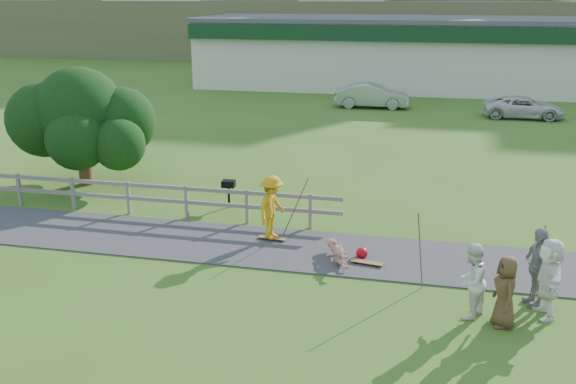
{
  "coord_description": "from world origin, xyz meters",
  "views": [
    {
      "loc": [
        5.42,
        -14.8,
        6.94
      ],
      "look_at": [
        1.6,
        2.0,
        1.53
      ],
      "focal_mm": 40.0,
      "sensor_mm": 36.0,
      "label": 1
    }
  ],
  "objects_px": {
    "skater_rider": "(272,211)",
    "car_white": "(524,107)",
    "tree": "(82,138)",
    "spectator_d": "(548,278)",
    "skater_fallen": "(338,252)",
    "spectator_a": "(471,281)",
    "spectator_c": "(505,292)",
    "spectator_b": "(538,267)",
    "car_silver": "(372,96)",
    "bbq": "(229,194)"
  },
  "relations": [
    {
      "from": "bbq",
      "to": "spectator_b",
      "type": "bearing_deg",
      "value": -33.11
    },
    {
      "from": "spectator_d",
      "to": "skater_fallen",
      "type": "bearing_deg",
      "value": -119.79
    },
    {
      "from": "spectator_a",
      "to": "spectator_b",
      "type": "distance_m",
      "value": 1.78
    },
    {
      "from": "spectator_b",
      "to": "spectator_c",
      "type": "height_order",
      "value": "spectator_b"
    },
    {
      "from": "skater_rider",
      "to": "spectator_a",
      "type": "xyz_separation_m",
      "value": [
        5.37,
        -3.43,
        -0.07
      ]
    },
    {
      "from": "car_white",
      "to": "tree",
      "type": "height_order",
      "value": "tree"
    },
    {
      "from": "spectator_a",
      "to": "spectator_c",
      "type": "relative_size",
      "value": 1.08
    },
    {
      "from": "spectator_d",
      "to": "car_silver",
      "type": "distance_m",
      "value": 26.83
    },
    {
      "from": "spectator_a",
      "to": "tree",
      "type": "distance_m",
      "value": 15.54
    },
    {
      "from": "skater_rider",
      "to": "car_white",
      "type": "distance_m",
      "value": 23.46
    },
    {
      "from": "spectator_b",
      "to": "tree",
      "type": "height_order",
      "value": "tree"
    },
    {
      "from": "skater_rider",
      "to": "skater_fallen",
      "type": "xyz_separation_m",
      "value": [
        2.09,
        -1.05,
        -0.66
      ]
    },
    {
      "from": "skater_rider",
      "to": "spectator_b",
      "type": "height_order",
      "value": "spectator_b"
    },
    {
      "from": "bbq",
      "to": "spectator_c",
      "type": "bearing_deg",
      "value": -41.02
    },
    {
      "from": "tree",
      "to": "bbq",
      "type": "xyz_separation_m",
      "value": [
        6.07,
        -1.39,
        -1.3
      ]
    },
    {
      "from": "spectator_c",
      "to": "car_white",
      "type": "height_order",
      "value": "spectator_c"
    },
    {
      "from": "car_white",
      "to": "bbq",
      "type": "relative_size",
      "value": 4.78
    },
    {
      "from": "tree",
      "to": "spectator_a",
      "type": "bearing_deg",
      "value": -28.77
    },
    {
      "from": "spectator_b",
      "to": "car_white",
      "type": "relative_size",
      "value": 0.42
    },
    {
      "from": "spectator_a",
      "to": "bbq",
      "type": "height_order",
      "value": "spectator_a"
    },
    {
      "from": "spectator_b",
      "to": "car_silver",
      "type": "height_order",
      "value": "spectator_b"
    },
    {
      "from": "spectator_d",
      "to": "skater_rider",
      "type": "bearing_deg",
      "value": -121.32
    },
    {
      "from": "skater_fallen",
      "to": "car_white",
      "type": "distance_m",
      "value": 23.71
    },
    {
      "from": "spectator_a",
      "to": "tree",
      "type": "bearing_deg",
      "value": -90.68
    },
    {
      "from": "spectator_c",
      "to": "bbq",
      "type": "relative_size",
      "value": 1.73
    },
    {
      "from": "skater_rider",
      "to": "tree",
      "type": "xyz_separation_m",
      "value": [
        -8.23,
        4.03,
        0.83
      ]
    },
    {
      "from": "skater_fallen",
      "to": "tree",
      "type": "xyz_separation_m",
      "value": [
        -10.32,
        5.08,
        1.49
      ]
    },
    {
      "from": "spectator_d",
      "to": "car_silver",
      "type": "bearing_deg",
      "value": -174.23
    },
    {
      "from": "spectator_d",
      "to": "car_white",
      "type": "xyz_separation_m",
      "value": [
        2.34,
        24.52,
        -0.3
      ]
    },
    {
      "from": "skater_rider",
      "to": "bbq",
      "type": "xyz_separation_m",
      "value": [
        -2.16,
        2.65,
        -0.47
      ]
    },
    {
      "from": "tree",
      "to": "spectator_c",
      "type": "bearing_deg",
      "value": -28.31
    },
    {
      "from": "skater_rider",
      "to": "spectator_a",
      "type": "relative_size",
      "value": 1.08
    },
    {
      "from": "skater_fallen",
      "to": "bbq",
      "type": "height_order",
      "value": "bbq"
    },
    {
      "from": "spectator_a",
      "to": "skater_fallen",
      "type": "bearing_deg",
      "value": -97.91
    },
    {
      "from": "car_white",
      "to": "tree",
      "type": "xyz_separation_m",
      "value": [
        -17.6,
        -17.47,
        1.15
      ]
    },
    {
      "from": "car_white",
      "to": "tree",
      "type": "distance_m",
      "value": 24.83
    },
    {
      "from": "skater_rider",
      "to": "spectator_a",
      "type": "bearing_deg",
      "value": -108.57
    },
    {
      "from": "spectator_d",
      "to": "tree",
      "type": "height_order",
      "value": "tree"
    },
    {
      "from": "skater_rider",
      "to": "car_white",
      "type": "height_order",
      "value": "skater_rider"
    },
    {
      "from": "spectator_b",
      "to": "car_white",
      "type": "distance_m",
      "value": 24.12
    },
    {
      "from": "skater_rider",
      "to": "car_white",
      "type": "bearing_deg",
      "value": -9.53
    },
    {
      "from": "spectator_d",
      "to": "car_white",
      "type": "distance_m",
      "value": 24.63
    },
    {
      "from": "tree",
      "to": "skater_rider",
      "type": "bearing_deg",
      "value": -26.12
    },
    {
      "from": "spectator_b",
      "to": "bbq",
      "type": "height_order",
      "value": "spectator_b"
    },
    {
      "from": "spectator_a",
      "to": "tree",
      "type": "xyz_separation_m",
      "value": [
        -13.6,
        7.47,
        0.9
      ]
    },
    {
      "from": "skater_rider",
      "to": "skater_fallen",
      "type": "bearing_deg",
      "value": -102.63
    },
    {
      "from": "spectator_c",
      "to": "skater_rider",
      "type": "bearing_deg",
      "value": -134.58
    },
    {
      "from": "spectator_d",
      "to": "car_silver",
      "type": "relative_size",
      "value": 0.41
    },
    {
      "from": "skater_fallen",
      "to": "skater_rider",
      "type": "bearing_deg",
      "value": 130.98
    },
    {
      "from": "tree",
      "to": "bbq",
      "type": "relative_size",
      "value": 5.62
    }
  ]
}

